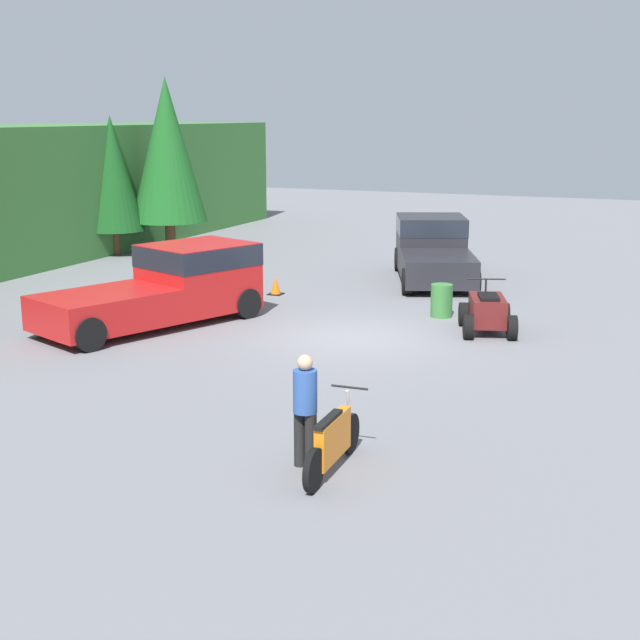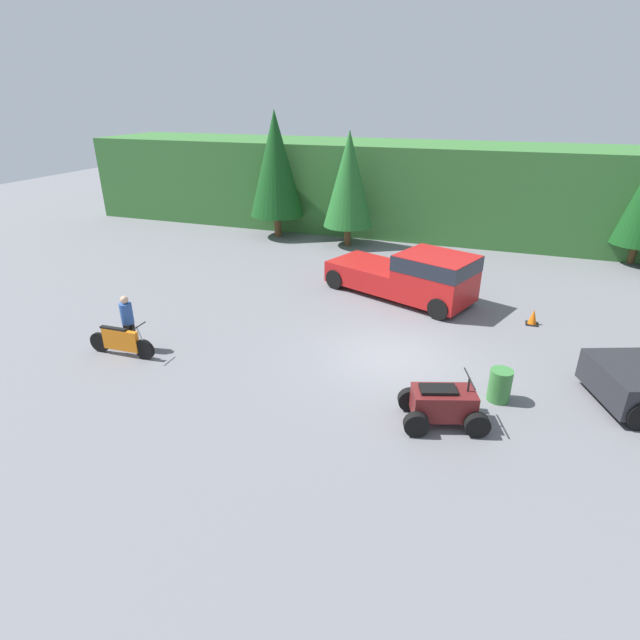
{
  "view_description": "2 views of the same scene",
  "coord_description": "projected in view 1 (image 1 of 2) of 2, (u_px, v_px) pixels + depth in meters",
  "views": [
    {
      "loc": [
        -19.63,
        -7.36,
        5.3
      ],
      "look_at": [
        -2.31,
        -0.14,
        0.95
      ],
      "focal_mm": 50.0,
      "sensor_mm": 36.0,
      "label": 1
    },
    {
      "loc": [
        2.37,
        -13.43,
        7.31
      ],
      "look_at": [
        -2.31,
        -0.14,
        0.95
      ],
      "focal_mm": 28.0,
      "sensor_mm": 36.0,
      "label": 2
    }
  ],
  "objects": [
    {
      "name": "traffic_cone",
      "position": [
        276.0,
        286.0,
        26.74
      ],
      "size": [
        0.42,
        0.42,
        0.55
      ],
      "color": "black",
      "rests_on": "ground_plane"
    },
    {
      "name": "steel_barrel",
      "position": [
        442.0,
        301.0,
        23.76
      ],
      "size": [
        0.58,
        0.58,
        0.88
      ],
      "color": "#387A38",
      "rests_on": "ground_plane"
    },
    {
      "name": "tree_right",
      "position": [
        167.0,
        150.0,
        34.23
      ],
      "size": [
        2.94,
        2.94,
        6.69
      ],
      "color": "brown",
      "rests_on": "ground_plane"
    },
    {
      "name": "tree_mid_right",
      "position": [
        112.0,
        174.0,
        33.66
      ],
      "size": [
        2.32,
        2.32,
        5.26
      ],
      "color": "brown",
      "rests_on": "ground_plane"
    },
    {
      "name": "rider_person",
      "position": [
        305.0,
        407.0,
        13.49
      ],
      "size": [
        0.43,
        0.43,
        1.79
      ],
      "rotation": [
        0.0,
        0.0,
        -0.2
      ],
      "color": "black",
      "rests_on": "ground_plane"
    },
    {
      "name": "pickup_truck_second",
      "position": [
        433.0,
        248.0,
        29.14
      ],
      "size": [
        5.72,
        3.95,
        1.97
      ],
      "rotation": [
        0.0,
        0.0,
        0.37
      ],
      "color": "#232328",
      "rests_on": "ground_plane"
    },
    {
      "name": "quad_atv",
      "position": [
        487.0,
        313.0,
        22.03
      ],
      "size": [
        2.31,
        1.83,
        1.27
      ],
      "rotation": [
        0.0,
        0.0,
        0.32
      ],
      "color": "black",
      "rests_on": "ground_plane"
    },
    {
      "name": "dirt_bike",
      "position": [
        333.0,
        442.0,
        13.45
      ],
      "size": [
        2.27,
        0.6,
        1.13
      ],
      "rotation": [
        0.0,
        0.0,
        0.03
      ],
      "color": "black",
      "rests_on": "ground_plane"
    },
    {
      "name": "pickup_truck_red",
      "position": [
        170.0,
        284.0,
        22.98
      ],
      "size": [
        6.23,
        4.21,
        1.97
      ],
      "rotation": [
        0.0,
        0.0,
        -0.38
      ],
      "color": "red",
      "rests_on": "ground_plane"
    },
    {
      "name": "ground_plane",
      "position": [
        351.0,
        338.0,
        21.61
      ],
      "size": [
        80.0,
        80.0,
        0.0
      ],
      "primitive_type": "plane",
      "color": "slate"
    }
  ]
}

